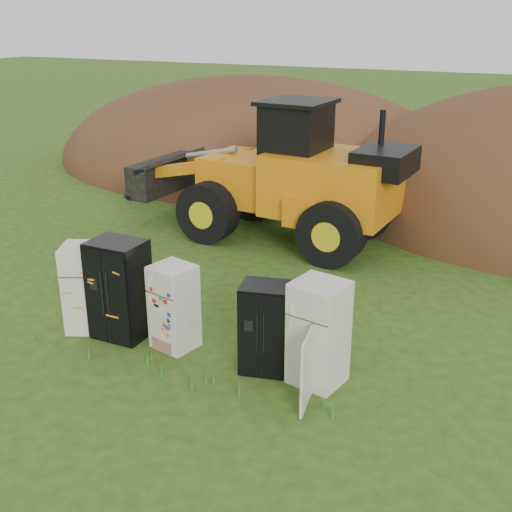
{
  "coord_description": "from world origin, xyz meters",
  "views": [
    {
      "loc": [
        5.31,
        -9.14,
        5.98
      ],
      "look_at": [
        0.31,
        2.0,
        1.26
      ],
      "focal_mm": 45.0,
      "sensor_mm": 36.0,
      "label": 1
    }
  ],
  "objects_px": {
    "fridge_sticker": "(174,307)",
    "wheel_loader": "(264,169)",
    "fridge_leftmost": "(86,288)",
    "fridge_black_right": "(265,328)",
    "fridge_black_side": "(120,289)",
    "fridge_open_door": "(319,333)"
  },
  "relations": [
    {
      "from": "fridge_black_right",
      "to": "wheel_loader",
      "type": "relative_size",
      "value": 0.21
    },
    {
      "from": "fridge_open_door",
      "to": "fridge_sticker",
      "type": "bearing_deg",
      "value": -168.85
    },
    {
      "from": "fridge_black_side",
      "to": "fridge_open_door",
      "type": "xyz_separation_m",
      "value": [
        4.02,
        -0.03,
        -0.05
      ]
    },
    {
      "from": "fridge_open_door",
      "to": "fridge_black_right",
      "type": "bearing_deg",
      "value": -167.65
    },
    {
      "from": "fridge_leftmost",
      "to": "fridge_open_door",
      "type": "bearing_deg",
      "value": -22.93
    },
    {
      "from": "fridge_leftmost",
      "to": "fridge_black_side",
      "type": "height_order",
      "value": "fridge_black_side"
    },
    {
      "from": "fridge_leftmost",
      "to": "fridge_open_door",
      "type": "xyz_separation_m",
      "value": [
        4.8,
        0.01,
        0.04
      ]
    },
    {
      "from": "fridge_leftmost",
      "to": "fridge_open_door",
      "type": "height_order",
      "value": "fridge_open_door"
    },
    {
      "from": "fridge_black_right",
      "to": "wheel_loader",
      "type": "height_order",
      "value": "wheel_loader"
    },
    {
      "from": "fridge_black_side",
      "to": "fridge_black_right",
      "type": "xyz_separation_m",
      "value": [
        3.04,
        -0.03,
        -0.16
      ]
    },
    {
      "from": "fridge_leftmost",
      "to": "fridge_black_right",
      "type": "height_order",
      "value": "fridge_leftmost"
    },
    {
      "from": "fridge_black_side",
      "to": "wheel_loader",
      "type": "relative_size",
      "value": 0.25
    },
    {
      "from": "fridge_black_right",
      "to": "fridge_open_door",
      "type": "xyz_separation_m",
      "value": [
        0.99,
        -0.0,
        0.11
      ]
    },
    {
      "from": "fridge_sticker",
      "to": "wheel_loader",
      "type": "relative_size",
      "value": 0.21
    },
    {
      "from": "fridge_open_door",
      "to": "wheel_loader",
      "type": "height_order",
      "value": "wheel_loader"
    },
    {
      "from": "fridge_leftmost",
      "to": "wheel_loader",
      "type": "height_order",
      "value": "wheel_loader"
    },
    {
      "from": "fridge_open_door",
      "to": "wheel_loader",
      "type": "relative_size",
      "value": 0.23
    },
    {
      "from": "fridge_sticker",
      "to": "fridge_black_right",
      "type": "distance_m",
      "value": 1.85
    },
    {
      "from": "fridge_open_door",
      "to": "fridge_leftmost",
      "type": "bearing_deg",
      "value": -167.39
    },
    {
      "from": "fridge_black_side",
      "to": "fridge_black_right",
      "type": "height_order",
      "value": "fridge_black_side"
    },
    {
      "from": "fridge_black_side",
      "to": "fridge_sticker",
      "type": "height_order",
      "value": "fridge_black_side"
    },
    {
      "from": "fridge_black_right",
      "to": "fridge_black_side",
      "type": "bearing_deg",
      "value": 167.35
    }
  ]
}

